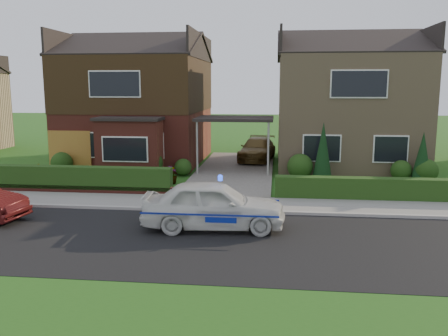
# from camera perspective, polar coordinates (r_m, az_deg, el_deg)

# --- Properties ---
(ground) EXTENTS (120.00, 120.00, 0.00)m
(ground) POSITION_cam_1_polar(r_m,az_deg,el_deg) (13.53, -2.84, -8.77)
(ground) COLOR #1F5115
(ground) RESTS_ON ground
(road) EXTENTS (60.00, 6.00, 0.02)m
(road) POSITION_cam_1_polar(r_m,az_deg,el_deg) (13.53, -2.84, -8.77)
(road) COLOR black
(road) RESTS_ON ground
(kerb) EXTENTS (60.00, 0.16, 0.12)m
(kerb) POSITION_cam_1_polar(r_m,az_deg,el_deg) (16.41, -1.14, -5.19)
(kerb) COLOR #9E9993
(kerb) RESTS_ON ground
(sidewalk) EXTENTS (60.00, 2.00, 0.10)m
(sidewalk) POSITION_cam_1_polar(r_m,az_deg,el_deg) (17.42, -0.69, -4.33)
(sidewalk) COLOR slate
(sidewalk) RESTS_ON ground
(grass_verge) EXTENTS (60.00, 4.00, 0.01)m
(grass_verge) POSITION_cam_1_polar(r_m,az_deg,el_deg) (9.03, -8.18, -18.83)
(grass_verge) COLOR #1F5115
(grass_verge) RESTS_ON ground
(driveway) EXTENTS (3.80, 12.00, 0.12)m
(driveway) POSITION_cam_1_polar(r_m,az_deg,el_deg) (24.13, 1.32, -0.30)
(driveway) COLOR #666059
(driveway) RESTS_ON ground
(house_left) EXTENTS (7.50, 9.53, 7.25)m
(house_left) POSITION_cam_1_polar(r_m,az_deg,el_deg) (27.70, -10.25, 8.67)
(house_left) COLOR maroon
(house_left) RESTS_ON ground
(house_right) EXTENTS (7.50, 8.06, 7.25)m
(house_right) POSITION_cam_1_polar(r_m,az_deg,el_deg) (26.91, 14.46, 8.17)
(house_right) COLOR tan
(house_right) RESTS_ON ground
(carport_link) EXTENTS (3.80, 3.00, 2.77)m
(carport_link) POSITION_cam_1_polar(r_m,az_deg,el_deg) (23.76, 1.33, 5.86)
(carport_link) COLOR black
(carport_link) RESTS_ON ground
(garage_door) EXTENTS (2.20, 0.10, 2.10)m
(garage_door) POSITION_cam_1_polar(r_m,az_deg,el_deg) (25.07, -18.03, 1.89)
(garage_door) COLOR #975E21
(garage_door) RESTS_ON ground
(dwarf_wall) EXTENTS (7.70, 0.25, 0.36)m
(dwarf_wall) POSITION_cam_1_polar(r_m,az_deg,el_deg) (20.04, -16.96, -2.49)
(dwarf_wall) COLOR maroon
(dwarf_wall) RESTS_ON ground
(hedge_left) EXTENTS (7.50, 0.55, 0.90)m
(hedge_left) POSITION_cam_1_polar(r_m,az_deg,el_deg) (20.21, -16.77, -2.90)
(hedge_left) COLOR #193310
(hedge_left) RESTS_ON ground
(hedge_right) EXTENTS (7.50, 0.55, 0.80)m
(hedge_right) POSITION_cam_1_polar(r_m,az_deg,el_deg) (18.89, 17.59, -3.82)
(hedge_right) COLOR #193310
(hedge_right) RESTS_ON ground
(shrub_left_far) EXTENTS (1.08, 1.08, 1.08)m
(shrub_left_far) POSITION_cam_1_polar(r_m,az_deg,el_deg) (24.84, -18.93, 0.58)
(shrub_left_far) COLOR #193310
(shrub_left_far) RESTS_ON ground
(shrub_left_mid) EXTENTS (1.32, 1.32, 1.32)m
(shrub_left_mid) POSITION_cam_1_polar(r_m,az_deg,el_deg) (23.07, -9.00, 0.62)
(shrub_left_mid) COLOR #193310
(shrub_left_mid) RESTS_ON ground
(shrub_left_near) EXTENTS (0.84, 0.84, 0.84)m
(shrub_left_near) POSITION_cam_1_polar(r_m,az_deg,el_deg) (23.03, -4.94, 0.09)
(shrub_left_near) COLOR #193310
(shrub_left_near) RESTS_ON ground
(shrub_right_near) EXTENTS (1.20, 1.20, 1.20)m
(shrub_right_near) POSITION_cam_1_polar(r_m,az_deg,el_deg) (22.39, 9.14, 0.19)
(shrub_right_near) COLOR #193310
(shrub_right_near) RESTS_ON ground
(shrub_right_mid) EXTENTS (0.96, 0.96, 0.96)m
(shrub_right_mid) POSITION_cam_1_polar(r_m,az_deg,el_deg) (23.20, 20.54, -0.29)
(shrub_right_mid) COLOR #193310
(shrub_right_mid) RESTS_ON ground
(shrub_right_far) EXTENTS (1.08, 1.08, 1.08)m
(shrub_right_far) POSITION_cam_1_polar(r_m,az_deg,el_deg) (23.18, 23.12, -0.31)
(shrub_right_far) COLOR #193310
(shrub_right_far) RESTS_ON ground
(conifer_a) EXTENTS (0.90, 0.90, 2.60)m
(conifer_a) POSITION_cam_1_polar(r_m,az_deg,el_deg) (22.16, 11.80, 1.83)
(conifer_a) COLOR black
(conifer_a) RESTS_ON ground
(conifer_b) EXTENTS (0.90, 0.90, 2.20)m
(conifer_b) POSITION_cam_1_polar(r_m,az_deg,el_deg) (23.03, 22.74, 1.07)
(conifer_b) COLOR black
(conifer_b) RESTS_ON ground
(police_car) EXTENTS (3.98, 4.45, 1.64)m
(police_car) POSITION_cam_1_polar(r_m,az_deg,el_deg) (14.43, -1.27, -4.51)
(police_car) COLOR silver
(police_car) RESTS_ON ground
(driveway_car) EXTENTS (2.21, 4.49, 1.25)m
(driveway_car) POSITION_cam_1_polar(r_m,az_deg,el_deg) (27.10, 4.03, 2.28)
(driveway_car) COLOR brown
(driveway_car) RESTS_ON driveway
(potted_plant_a) EXTENTS (0.39, 0.29, 0.67)m
(potted_plant_a) POSITION_cam_1_polar(r_m,az_deg,el_deg) (20.35, -12.21, -1.65)
(potted_plant_a) COLOR gray
(potted_plant_a) RESTS_ON ground
(potted_plant_b) EXTENTS (0.55, 0.52, 0.78)m
(potted_plant_b) POSITION_cam_1_polar(r_m,az_deg,el_deg) (23.37, -21.71, -0.51)
(potted_plant_b) COLOR gray
(potted_plant_b) RESTS_ON ground
(potted_plant_c) EXTENTS (0.47, 0.47, 0.80)m
(potted_plant_c) POSITION_cam_1_polar(r_m,az_deg,el_deg) (21.15, -6.26, -0.87)
(potted_plant_c) COLOR gray
(potted_plant_c) RESTS_ON ground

